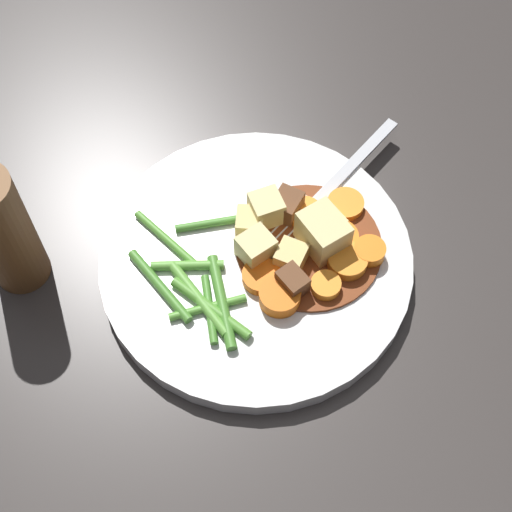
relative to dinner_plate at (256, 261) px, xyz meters
name	(u,v)px	position (x,y,z in m)	size (l,w,h in m)	color
ground_plane	(256,266)	(0.00, 0.00, -0.01)	(3.00, 3.00, 0.00)	#383330
dinner_plate	(256,261)	(0.00, 0.00, 0.00)	(0.26, 0.26, 0.02)	white
stew_sauce	(309,247)	(0.04, 0.00, 0.01)	(0.12, 0.12, 0.00)	brown
carrot_slice_0	(262,276)	(0.00, -0.02, 0.01)	(0.03, 0.03, 0.01)	orange
carrot_slice_1	(304,213)	(0.05, 0.03, 0.01)	(0.03, 0.03, 0.01)	orange
carrot_slice_2	(345,205)	(0.08, 0.03, 0.01)	(0.03, 0.03, 0.01)	orange
carrot_slice_3	(369,252)	(0.09, -0.02, 0.02)	(0.03, 0.03, 0.01)	orange
carrot_slice_4	(347,262)	(0.07, -0.02, 0.02)	(0.03, 0.03, 0.01)	orange
carrot_slice_5	(338,240)	(0.07, 0.00, 0.01)	(0.03, 0.03, 0.01)	orange
carrot_slice_6	(280,296)	(0.01, -0.04, 0.02)	(0.03, 0.03, 0.01)	orange
carrot_slice_7	(326,286)	(0.05, -0.04, 0.01)	(0.02, 0.02, 0.01)	orange
potato_chunk_0	(325,224)	(0.06, 0.01, 0.02)	(0.03, 0.03, 0.02)	#E5CC7A
potato_chunk_1	(324,237)	(0.06, 0.00, 0.03)	(0.04, 0.03, 0.04)	#EAD68C
potato_chunk_2	(291,257)	(0.03, -0.01, 0.02)	(0.02, 0.02, 0.02)	#E5CC7A
potato_chunk_3	(252,223)	(0.00, 0.03, 0.02)	(0.02, 0.02, 0.02)	#E5CC7A
potato_chunk_4	(262,251)	(0.00, 0.00, 0.02)	(0.03, 0.02, 0.03)	#EAD68C
potato_chunk_5	(266,209)	(0.02, 0.03, 0.02)	(0.03, 0.03, 0.03)	#EAD68C
meat_chunk_0	(287,206)	(0.03, 0.04, 0.02)	(0.03, 0.02, 0.02)	brown
meat_chunk_1	(292,283)	(0.02, -0.04, 0.02)	(0.02, 0.02, 0.02)	brown
green_bean_0	(208,308)	(-0.05, -0.04, 0.01)	(0.01, 0.01, 0.06)	#599E38
green_bean_1	(187,265)	(-0.06, 0.00, 0.01)	(0.01, 0.01, 0.06)	#66AD42
green_bean_2	(160,286)	(-0.08, -0.01, 0.01)	(0.01, 0.01, 0.08)	#4C8E33
green_bean_3	(199,299)	(-0.05, -0.03, 0.01)	(0.01, 0.01, 0.08)	#66AD42
green_bean_4	(167,240)	(-0.07, 0.03, 0.01)	(0.01, 0.01, 0.07)	#599E38
green_bean_5	(206,224)	(-0.04, 0.04, 0.01)	(0.01, 0.01, 0.05)	#4C8E33
green_bean_6	(209,309)	(-0.05, -0.04, 0.01)	(0.01, 0.01, 0.06)	#4C8E33
green_bean_7	(222,302)	(-0.04, -0.04, 0.01)	(0.01, 0.01, 0.08)	#4C8E33
green_bean_8	(211,308)	(-0.04, -0.04, 0.01)	(0.01, 0.01, 0.08)	#599E38
fork	(331,187)	(0.08, 0.05, 0.01)	(0.15, 0.12, 0.00)	silver
pepper_mill	(3,231)	(-0.19, 0.03, 0.05)	(0.05, 0.05, 0.12)	brown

